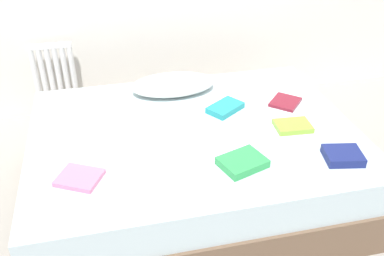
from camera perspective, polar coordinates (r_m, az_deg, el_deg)
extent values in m
plane|color=#9E998E|center=(2.87, 0.23, -8.64)|extent=(8.00, 8.00, 0.00)
cube|color=brown|center=(2.78, 0.23, -6.47)|extent=(2.00, 1.50, 0.28)
cube|color=silver|center=(2.63, 0.24, -2.22)|extent=(1.96, 1.46, 0.22)
cylinder|color=white|center=(3.66, -20.33, 6.46)|extent=(0.04, 0.04, 0.54)
cylinder|color=white|center=(3.66, -19.41, 6.58)|extent=(0.04, 0.04, 0.54)
cylinder|color=white|center=(3.65, -18.50, 6.71)|extent=(0.04, 0.04, 0.54)
cylinder|color=white|center=(3.64, -17.57, 6.83)|extent=(0.04, 0.04, 0.54)
cylinder|color=white|center=(3.64, -16.65, 6.96)|extent=(0.04, 0.04, 0.54)
cylinder|color=white|center=(3.63, -15.72, 7.08)|extent=(0.04, 0.04, 0.54)
cube|color=white|center=(3.55, -18.72, 10.42)|extent=(0.34, 0.04, 0.04)
cube|color=white|center=(3.76, -17.40, 3.32)|extent=(0.34, 0.04, 0.04)
ellipsoid|color=white|center=(2.98, -2.59, 5.91)|extent=(0.59, 0.33, 0.12)
cube|color=teal|center=(2.77, 4.51, 2.73)|extent=(0.27, 0.25, 0.04)
cube|color=green|center=(2.28, 6.83, -4.61)|extent=(0.28, 0.25, 0.04)
cube|color=#8CC638|center=(2.65, 13.44, 0.27)|extent=(0.22, 0.17, 0.03)
cube|color=white|center=(2.58, -5.96, 0.09)|extent=(0.29, 0.29, 0.03)
cube|color=maroon|center=(2.92, 12.48, 3.44)|extent=(0.26, 0.26, 0.02)
cube|color=pink|center=(2.25, -14.95, -6.50)|extent=(0.27, 0.26, 0.03)
cube|color=navy|center=(2.45, 19.70, -3.53)|extent=(0.23, 0.20, 0.05)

